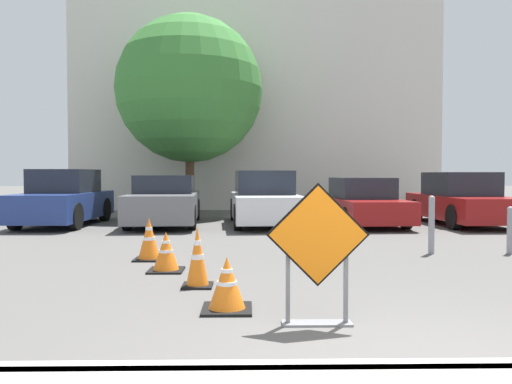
{
  "coord_description": "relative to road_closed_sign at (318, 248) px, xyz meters",
  "views": [
    {
      "loc": [
        -1.32,
        -3.44,
        1.47
      ],
      "look_at": [
        -1.07,
        10.81,
        0.96
      ],
      "focal_mm": 35.0,
      "sensor_mm": 36.0,
      "label": 1
    }
  ],
  "objects": [
    {
      "name": "parked_car_nearest",
      "position": [
        -5.96,
        9.64,
        -0.02
      ],
      "size": [
        1.82,
        4.16,
        1.61
      ],
      "rotation": [
        0.0,
        0.0,
        3.13
      ],
      "color": "navy",
      "rests_on": "ground_plane"
    },
    {
      "name": "building_facade_backdrop",
      "position": [
        -0.32,
        18.02,
        3.5
      ],
      "size": [
        15.21,
        5.0,
        8.51
      ],
      "color": "beige",
      "rests_on": "ground_plane"
    },
    {
      "name": "street_tree_behind_lot",
      "position": [
        -2.78,
        13.46,
        3.78
      ],
      "size": [
        5.3,
        5.3,
        7.19
      ],
      "color": "#513823",
      "rests_on": "ground_plane"
    },
    {
      "name": "traffic_cone_nearest",
      "position": [
        -0.9,
        0.56,
        -0.47
      ],
      "size": [
        0.54,
        0.54,
        0.58
      ],
      "color": "black",
      "rests_on": "ground_plane"
    },
    {
      "name": "parked_car_fifth",
      "position": [
        5.57,
        9.66,
        -0.06
      ],
      "size": [
        1.92,
        4.42,
        1.52
      ],
      "rotation": [
        0.0,
        0.0,
        3.16
      ],
      "color": "maroon",
      "rests_on": "ground_plane"
    },
    {
      "name": "bollard_nearest",
      "position": [
        2.72,
        4.31,
        -0.19
      ],
      "size": [
        0.12,
        0.12,
        1.08
      ],
      "color": "gray",
      "rests_on": "ground_plane"
    },
    {
      "name": "ground_plane",
      "position": [
        0.64,
        8.66,
        -0.76
      ],
      "size": [
        96.0,
        96.0,
        0.0
      ],
      "primitive_type": "plane",
      "color": "#565451"
    },
    {
      "name": "curb_lip",
      "position": [
        0.64,
        -1.34,
        -0.69
      ],
      "size": [
        24.61,
        0.2,
        0.14
      ],
      "color": "#ADAAA3",
      "rests_on": "ground_plane"
    },
    {
      "name": "traffic_cone_third",
      "position": [
        -1.91,
        2.74,
        -0.46
      ],
      "size": [
        0.52,
        0.52,
        0.6
      ],
      "color": "black",
      "rests_on": "ground_plane"
    },
    {
      "name": "bollard_second",
      "position": [
        4.18,
        4.31,
        -0.29
      ],
      "size": [
        0.12,
        0.12,
        0.88
      ],
      "color": "gray",
      "rests_on": "ground_plane"
    },
    {
      "name": "parked_car_fourth",
      "position": [
        2.69,
        9.74,
        -0.13
      ],
      "size": [
        1.97,
        4.46,
        1.37
      ],
      "rotation": [
        0.0,
        0.0,
        3.2
      ],
      "color": "maroon",
      "rests_on": "ground_plane"
    },
    {
      "name": "road_closed_sign",
      "position": [
        0.0,
        0.0,
        0.0
      ],
      "size": [
        1.0,
        0.2,
        1.39
      ],
      "color": "black",
      "rests_on": "ground_plane"
    },
    {
      "name": "traffic_cone_second",
      "position": [
        -1.33,
        1.7,
        -0.37
      ],
      "size": [
        0.39,
        0.39,
        0.79
      ],
      "color": "black",
      "rests_on": "ground_plane"
    },
    {
      "name": "parked_car_third",
      "position": [
        -0.19,
        9.7,
        -0.04
      ],
      "size": [
        2.08,
        4.62,
        1.57
      ],
      "rotation": [
        0.0,
        0.0,
        3.2
      ],
      "color": "silver",
      "rests_on": "ground_plane"
    },
    {
      "name": "parked_car_second",
      "position": [
        -3.08,
        9.8,
        -0.08
      ],
      "size": [
        2.14,
        4.78,
        1.43
      ],
      "rotation": [
        0.0,
        0.0,
        3.21
      ],
      "color": "slate",
      "rests_on": "ground_plane"
    },
    {
      "name": "traffic_cone_fourth",
      "position": [
        -2.36,
        3.75,
        -0.4
      ],
      "size": [
        0.49,
        0.49,
        0.73
      ],
      "color": "black",
      "rests_on": "ground_plane"
    }
  ]
}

